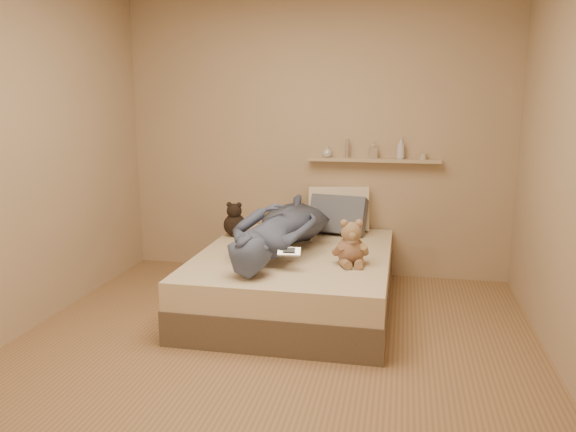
% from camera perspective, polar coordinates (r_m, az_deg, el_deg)
% --- Properties ---
extents(room, '(3.80, 3.80, 3.80)m').
position_cam_1_polar(room, '(3.42, -2.21, 6.03)').
color(room, '#986D4E').
rests_on(room, ground).
extents(bed, '(1.50, 1.90, 0.45)m').
position_cam_1_polar(bed, '(4.54, 0.72, -6.42)').
color(bed, brown).
rests_on(bed, floor).
extents(game_console, '(0.17, 0.08, 0.06)m').
position_cam_1_polar(game_console, '(3.95, 0.11, -3.63)').
color(game_console, silver).
rests_on(game_console, bed).
extents(teddy_bear, '(0.28, 0.28, 0.34)m').
position_cam_1_polar(teddy_bear, '(4.13, 6.42, -3.05)').
color(teddy_bear, '#956C52').
rests_on(teddy_bear, bed).
extents(dark_plush, '(0.20, 0.20, 0.31)m').
position_cam_1_polar(dark_plush, '(4.99, -5.44, -0.54)').
color(dark_plush, black).
rests_on(dark_plush, bed).
extents(pillow_cream, '(0.59, 0.35, 0.43)m').
position_cam_1_polar(pillow_cream, '(5.20, 5.11, 0.72)').
color(pillow_cream, beige).
rests_on(pillow_cream, bed).
extents(pillow_grey, '(0.54, 0.35, 0.37)m').
position_cam_1_polar(pillow_grey, '(5.06, 5.09, 0.08)').
color(pillow_grey, slate).
rests_on(pillow_grey, bed).
extents(person, '(0.82, 1.74, 0.40)m').
position_cam_1_polar(person, '(4.45, -0.62, -1.09)').
color(person, '#414666').
rests_on(person, bed).
extents(wall_shelf, '(1.20, 0.12, 0.03)m').
position_cam_1_polar(wall_shelf, '(5.18, 8.69, 5.63)').
color(wall_shelf, tan).
rests_on(wall_shelf, wall_back).
extents(shelf_bottles, '(0.95, 0.12, 0.20)m').
position_cam_1_polar(shelf_bottles, '(5.17, 8.51, 6.64)').
color(shelf_bottles, silver).
rests_on(shelf_bottles, wall_shelf).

